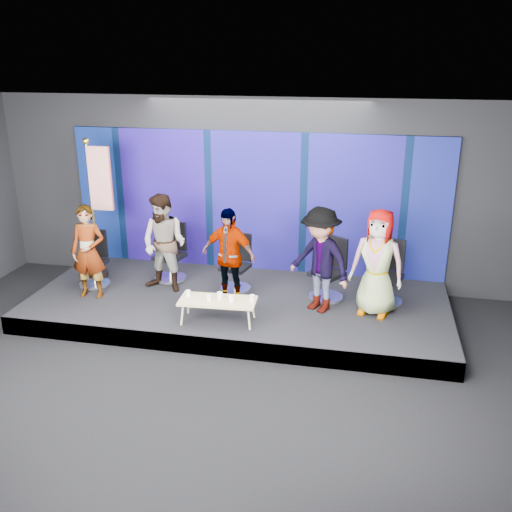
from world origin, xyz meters
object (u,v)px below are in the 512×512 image
object	(u,v)px
panelist_c	(228,256)
panelist_e	(377,263)
panelist_a	(88,252)
flag_stand	(99,206)
chair_b	(172,261)
panelist_b	(164,244)
mug_b	(209,298)
panelist_d	(320,260)
chair_e	(387,283)
mug_c	(220,295)
mug_e	(252,298)
chair_d	(329,279)
mug_a	(188,293)
coffee_table	(218,302)
chair_c	(236,272)
chair_a	(95,268)
mug_d	(231,299)

from	to	relation	value
panelist_c	panelist_e	world-z (taller)	panelist_e
panelist_a	flag_stand	xyz separation A→B (m)	(-0.17, 0.82, 0.56)
chair_b	panelist_b	size ratio (longest dim) A/B	0.62
panelist_a	mug_b	bearing A→B (deg)	-18.16
panelist_d	panelist_e	size ratio (longest dim) A/B	1.00
chair_e	panelist_d	bearing A→B (deg)	-138.76
mug_c	flag_stand	distance (m)	3.00
flag_stand	mug_e	bearing A→B (deg)	-22.85
chair_e	panelist_c	bearing A→B (deg)	-154.43
chair_d	mug_a	xyz separation A→B (m)	(-2.08, -1.17, 0.06)
panelist_e	coffee_table	bearing A→B (deg)	-146.27
chair_b	mug_c	xyz separation A→B (m)	(1.30, -1.46, 0.07)
chair_c	mug_a	distance (m)	1.33
chair_a	panelist_a	world-z (taller)	panelist_a
chair_a	mug_d	world-z (taller)	chair_a
panelist_b	flag_stand	size ratio (longest dim) A/B	0.67
panelist_a	mug_a	size ratio (longest dim) A/B	17.70
mug_d	flag_stand	world-z (taller)	flag_stand
chair_e	mug_d	bearing A→B (deg)	-135.51
chair_e	mug_a	bearing A→B (deg)	-143.08
chair_a	chair_b	bearing A→B (deg)	18.94
panelist_b	mug_d	bearing A→B (deg)	-24.24
chair_b	mug_c	size ratio (longest dim) A/B	10.36
panelist_e	mug_e	bearing A→B (deg)	-143.40
chair_b	coffee_table	size ratio (longest dim) A/B	0.87
panelist_d	chair_e	xyz separation A→B (m)	(1.07, 0.52, -0.51)
mug_b	mug_e	bearing A→B (deg)	9.86
coffee_table	mug_d	world-z (taller)	mug_d
panelist_d	mug_b	size ratio (longest dim) A/B	19.34
chair_c	mug_b	distance (m)	1.34
panelist_b	chair_a	bearing A→B (deg)	-166.04
mug_a	flag_stand	size ratio (longest dim) A/B	0.04
mug_c	chair_b	bearing A→B (deg)	131.86
coffee_table	mug_a	size ratio (longest dim) A/B	13.39
panelist_a	mug_c	distance (m)	2.45
chair_e	flag_stand	distance (m)	5.17
panelist_a	mug_b	distance (m)	2.34
chair_d	mug_c	bearing A→B (deg)	-110.42
panelist_d	mug_d	size ratio (longest dim) A/B	16.34
panelist_a	panelist_d	distance (m)	3.84
chair_c	flag_stand	size ratio (longest dim) A/B	0.39
panelist_a	panelist_b	distance (m)	1.26
chair_c	mug_b	xyz separation A→B (m)	(-0.11, -1.33, 0.08)
flag_stand	chair_b	bearing A→B (deg)	8.01
panelist_a	chair_b	distance (m)	1.54
chair_e	mug_c	distance (m)	2.80
panelist_a	mug_c	size ratio (longest dim) A/B	15.66
chair_d	mug_b	bearing A→B (deg)	-110.56
chair_a	chair_b	distance (m)	1.36
panelist_c	mug_c	distance (m)	0.83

